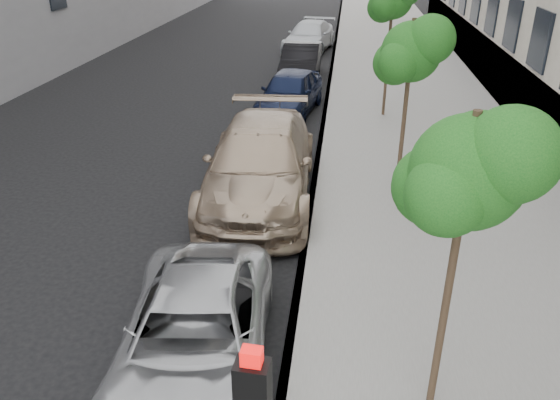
% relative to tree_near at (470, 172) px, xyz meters
% --- Properties ---
extents(sidewalk, '(6.40, 72.00, 0.14)m').
position_rel_tree_near_xyz_m(sidewalk, '(1.07, 22.50, -3.46)').
color(sidewalk, gray).
rests_on(sidewalk, ground).
extents(curb, '(0.15, 72.00, 0.14)m').
position_rel_tree_near_xyz_m(curb, '(-2.05, 22.50, -3.46)').
color(curb, '#9E9B93').
rests_on(curb, ground).
extents(tree_near, '(1.65, 1.45, 4.21)m').
position_rel_tree_near_xyz_m(tree_near, '(0.00, 0.00, 0.00)').
color(tree_near, '#38281C').
rests_on(tree_near, sidewalk).
extents(tree_mid, '(1.66, 1.46, 4.24)m').
position_rel_tree_near_xyz_m(tree_mid, '(0.00, 6.50, 0.02)').
color(tree_mid, '#38281C').
rests_on(tree_mid, sidewalk).
extents(minivan, '(2.64, 4.86, 1.29)m').
position_rel_tree_near_xyz_m(minivan, '(-3.36, 0.30, -2.89)').
color(minivan, '#ACAEB1').
rests_on(minivan, ground).
extents(suv, '(2.81, 6.29, 1.79)m').
position_rel_tree_near_xyz_m(suv, '(-3.33, 6.32, -2.64)').
color(suv, tan).
rests_on(suv, ground).
extents(sedan_blue, '(2.40, 4.64, 1.51)m').
position_rel_tree_near_xyz_m(sedan_blue, '(-3.33, 13.25, -2.78)').
color(sedan_blue, black).
rests_on(sedan_blue, ground).
extents(sedan_black, '(1.57, 4.48, 1.47)m').
position_rel_tree_near_xyz_m(sedan_black, '(-3.36, 18.30, -2.80)').
color(sedan_black, black).
rests_on(sedan_black, ground).
extents(sedan_rear, '(2.93, 5.49, 1.51)m').
position_rel_tree_near_xyz_m(sedan_rear, '(-3.42, 24.58, -2.78)').
color(sedan_rear, '#B2B6BB').
rests_on(sedan_rear, ground).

